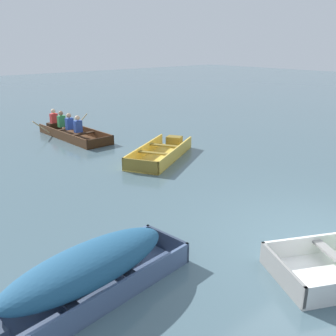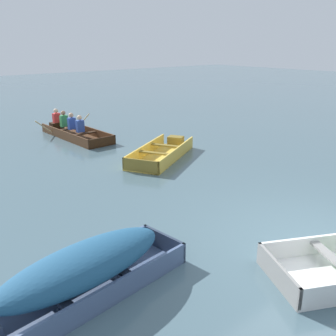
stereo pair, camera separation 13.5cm
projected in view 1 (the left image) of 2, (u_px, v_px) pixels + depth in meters
The scene contains 4 objects.
ground_plane at pixel (318, 241), 6.83m from camera, with size 80.00×80.00×0.00m, color #47606B.
skiff_slate_blue_near_moored at pixel (87, 271), 5.22m from camera, with size 3.32×1.31×0.75m.
skiff_yellow_mid_moored at pixel (162, 153), 11.79m from camera, with size 3.20×2.45×0.39m.
rowboat_dark_varnish_with_crew at pixel (71, 131), 14.29m from camera, with size 2.33×3.68×0.90m.
Camera 1 is at (-6.03, -2.78, 3.46)m, focal length 40.00 mm.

